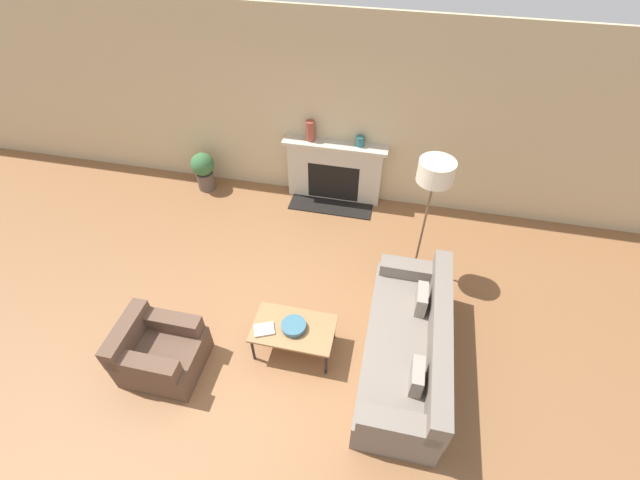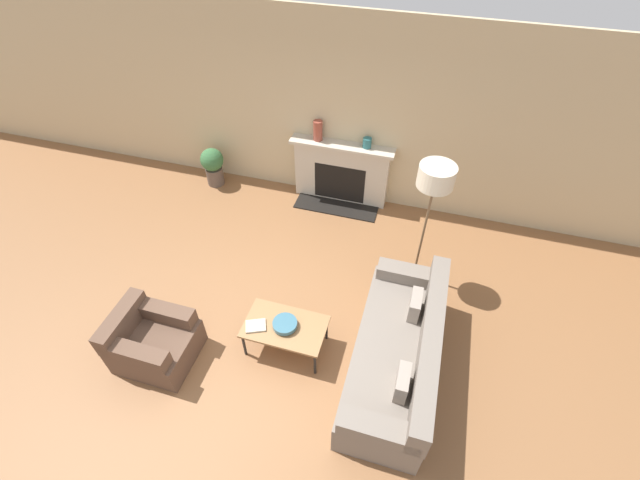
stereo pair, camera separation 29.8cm
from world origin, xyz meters
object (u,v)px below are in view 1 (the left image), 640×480
Objects in this scene: fireplace at (334,172)px; armchair_near at (159,352)px; mantel_vase_center_left at (360,141)px; bowl at (294,326)px; couch at (408,348)px; coffee_table at (294,329)px; potted_plant at (204,169)px; mantel_vase_left at (310,131)px; floor_lamp at (434,182)px; book at (264,329)px.

fireplace reaches higher than armchair_near.
fireplace is at bearing -177.67° from mantel_vase_center_left.
bowl is at bearing -95.37° from mantel_vase_center_left.
couch reaches higher than bowl.
couch is 3.15m from mantel_vase_center_left.
mantel_vase_center_left is at bearing 84.63° from bowl.
potted_plant is at bearing 129.76° from coffee_table.
coffee_table is at bearing -88.22° from fireplace.
coffee_table is at bearing -80.76° from mantel_vase_left.
mantel_vase_center_left reaches higher than potted_plant.
potted_plant is (-2.18, -0.21, -0.13)m from fireplace.
fireplace is at bearing 91.88° from bowl.
floor_lamp reaches higher than coffee_table.
book is at bearing -101.10° from mantel_vase_center_left.
bowl is 2.32m from floor_lamp.
armchair_near is at bearing -159.58° from bowl.
armchair_near is at bearing -105.20° from mantel_vase_left.
bowl is at bearing -50.24° from coffee_table.
armchair_near is 1.21m from book.
couch is 1.63m from book.
mantel_vase_left is (0.95, 3.49, 0.92)m from armchair_near.
mantel_vase_center_left is (0.37, 0.02, 0.61)m from fireplace.
armchair_near is 3.10× the size of book.
armchair_near is 0.47× the size of floor_lamp.
coffee_table is 3.55m from potted_plant.
armchair_near is 5.58× the size of mantel_vase_center_left.
fireplace is at bearing 62.13° from book.
coffee_table is 6.13× the size of mantel_vase_center_left.
mantel_vase_left is 0.77m from mantel_vase_center_left.
floor_lamp reaches higher than potted_plant.
couch is 1.31m from bowl.
potted_plant reaches higher than book.
bowl is 0.15× the size of floor_lamp.
mantel_vase_left is at bearing 7.01° from potted_plant.
mantel_vase_left reaches higher than mantel_vase_center_left.
mantel_vase_center_left is 0.23× the size of potted_plant.
floor_lamp is at bearing 49.88° from coffee_table.
armchair_near is 3.04× the size of bowl.
floor_lamp reaches higher than mantel_vase_center_left.
potted_plant is (-1.96, 2.83, -0.05)m from book.
floor_lamp is 5.80× the size of mantel_vase_left.
book is 0.88× the size of mantel_vase_left.
mantel_vase_center_left is 2.67m from potted_plant.
mantel_vase_left is (-0.48, 2.95, 0.81)m from coffee_table.
mantel_vase_left is (-0.49, 2.96, 0.73)m from bowl.
mantel_vase_center_left reaches higher than fireplace.
mantel_vase_left is 1.98m from potted_plant.
armchair_near is 3.38m from potted_plant.
bowl is (1.43, 0.53, 0.19)m from armchair_near.
book is 0.41× the size of potted_plant.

